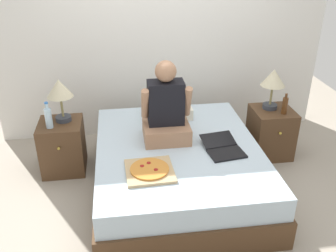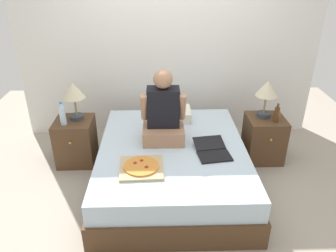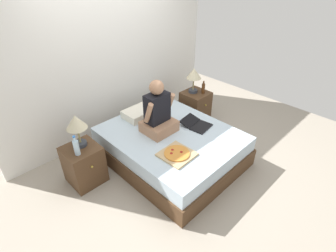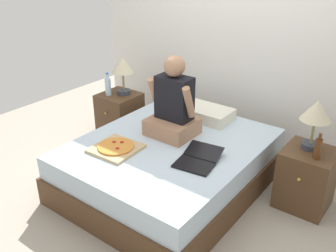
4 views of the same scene
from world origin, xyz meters
TOP-DOWN VIEW (x-y plane):
  - ground_plane at (0.00, 0.00)m, footprint 5.94×5.94m
  - wall_back at (0.00, 1.32)m, footprint 3.94×0.12m
  - bed at (0.00, 0.00)m, footprint 1.58×1.91m
  - nightstand_left at (-1.15, 0.51)m, footprint 0.44×0.47m
  - lamp_on_left_nightstand at (-1.11, 0.56)m, footprint 0.26×0.26m
  - water_bottle at (-1.23, 0.42)m, footprint 0.07×0.07m
  - nightstand_right at (1.15, 0.51)m, footprint 0.44×0.47m
  - lamp_on_right_nightstand at (1.12, 0.56)m, footprint 0.26×0.26m
  - beer_bottle at (1.22, 0.41)m, footprint 0.06×0.06m
  - pillow at (-0.01, 0.68)m, footprint 0.52×0.34m
  - person_seated at (-0.09, 0.17)m, footprint 0.47×0.40m
  - laptop at (0.40, -0.15)m, footprint 0.37×0.46m
  - pizza_box at (-0.31, -0.41)m, footprint 0.42×0.42m

SIDE VIEW (x-z plane):
  - ground_plane at x=0.00m, z-range 0.00..0.00m
  - bed at x=0.00m, z-range 0.00..0.48m
  - nightstand_left at x=-1.15m, z-range 0.00..0.55m
  - nightstand_right at x=1.15m, z-range 0.00..0.55m
  - pizza_box at x=-0.31m, z-range 0.48..0.53m
  - laptop at x=0.40m, z-range 0.47..0.54m
  - pillow at x=-0.01m, z-range 0.49..0.61m
  - beer_bottle at x=1.22m, z-range 0.54..0.77m
  - water_bottle at x=-1.23m, z-range 0.53..0.80m
  - person_seated at x=-0.09m, z-range 0.38..1.16m
  - lamp_on_left_nightstand at x=-1.11m, z-range 0.66..1.11m
  - lamp_on_right_nightstand at x=1.12m, z-range 0.66..1.11m
  - wall_back at x=0.00m, z-range 0.00..2.50m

